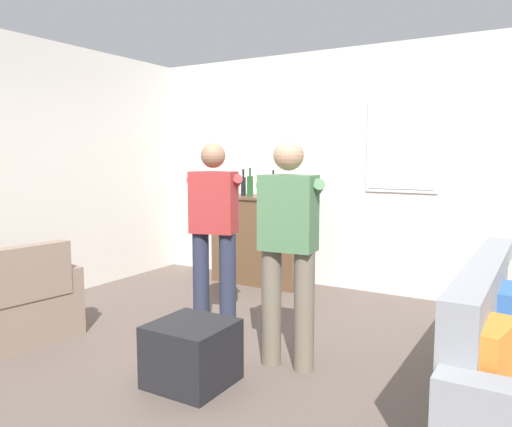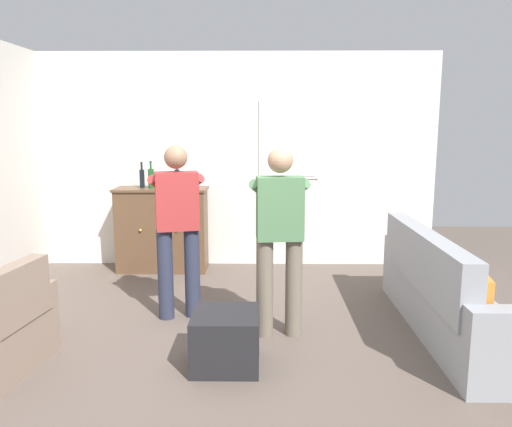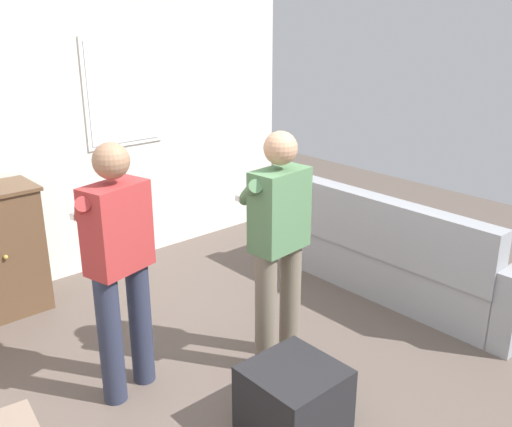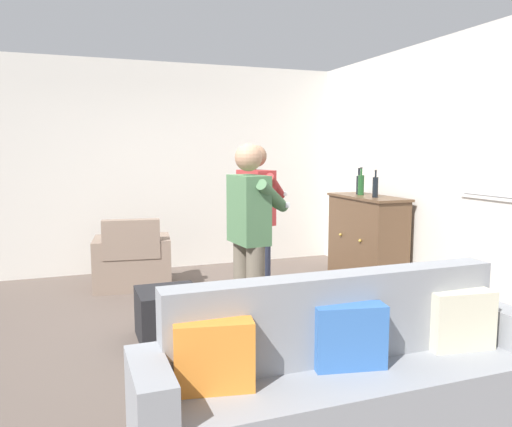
{
  "view_description": "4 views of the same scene",
  "coord_description": "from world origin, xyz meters",
  "px_view_note": "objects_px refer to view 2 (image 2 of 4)",
  "views": [
    {
      "loc": [
        2.1,
        -2.94,
        1.56
      ],
      "look_at": [
        0.18,
        0.28,
        1.13
      ],
      "focal_mm": 35.0,
      "sensor_mm": 36.0,
      "label": 1
    },
    {
      "loc": [
        0.31,
        -3.99,
        1.86
      ],
      "look_at": [
        0.26,
        0.51,
        1.06
      ],
      "focal_mm": 35.0,
      "sensor_mm": 36.0,
      "label": 2
    },
    {
      "loc": [
        -2.01,
        -2.29,
        2.38
      ],
      "look_at": [
        0.27,
        0.27,
        1.17
      ],
      "focal_mm": 40.0,
      "sensor_mm": 36.0,
      "label": 3
    },
    {
      "loc": [
        4.22,
        -1.07,
        1.62
      ],
      "look_at": [
        0.06,
        0.47,
        1.06
      ],
      "focal_mm": 35.0,
      "sensor_mm": 36.0,
      "label": 4
    }
  ],
  "objects_px": {
    "sideboard_cabinet": "(162,229)",
    "bottle_wine_green": "(151,178)",
    "bottle_liquor_amber": "(177,178)",
    "person_standing_left": "(177,223)",
    "bottle_spirits_clear": "(142,178)",
    "ottoman": "(226,339)",
    "person_standing_right": "(280,233)",
    "couch": "(440,294)"
  },
  "relations": [
    {
      "from": "bottle_wine_green",
      "to": "bottle_spirits_clear",
      "type": "bearing_deg",
      "value": 159.61
    },
    {
      "from": "bottle_liquor_amber",
      "to": "bottle_spirits_clear",
      "type": "bearing_deg",
      "value": 172.35
    },
    {
      "from": "couch",
      "to": "bottle_spirits_clear",
      "type": "height_order",
      "value": "bottle_spirits_clear"
    },
    {
      "from": "bottle_wine_green",
      "to": "person_standing_right",
      "type": "xyz_separation_m",
      "value": [
        1.56,
        -2.01,
        -0.27
      ]
    },
    {
      "from": "bottle_wine_green",
      "to": "ottoman",
      "type": "relative_size",
      "value": 0.66
    },
    {
      "from": "bottle_liquor_amber",
      "to": "ottoman",
      "type": "relative_size",
      "value": 0.63
    },
    {
      "from": "bottle_wine_green",
      "to": "person_standing_left",
      "type": "height_order",
      "value": "person_standing_left"
    },
    {
      "from": "sideboard_cabinet",
      "to": "bottle_liquor_amber",
      "type": "relative_size",
      "value": 3.62
    },
    {
      "from": "bottle_wine_green",
      "to": "person_standing_right",
      "type": "bearing_deg",
      "value": -52.2
    },
    {
      "from": "sideboard_cabinet",
      "to": "couch",
      "type": "bearing_deg",
      "value": -34.0
    },
    {
      "from": "sideboard_cabinet",
      "to": "ottoman",
      "type": "relative_size",
      "value": 2.26
    },
    {
      "from": "bottle_liquor_amber",
      "to": "person_standing_left",
      "type": "distance_m",
      "value": 1.62
    },
    {
      "from": "couch",
      "to": "ottoman",
      "type": "xyz_separation_m",
      "value": [
        -1.9,
        -0.68,
        -0.14
      ]
    },
    {
      "from": "bottle_wine_green",
      "to": "bottle_spirits_clear",
      "type": "xyz_separation_m",
      "value": [
        -0.13,
        0.05,
        -0.0
      ]
    },
    {
      "from": "sideboard_cabinet",
      "to": "bottle_wine_green",
      "type": "height_order",
      "value": "bottle_wine_green"
    },
    {
      "from": "bottle_wine_green",
      "to": "bottle_liquor_amber",
      "type": "xyz_separation_m",
      "value": [
        0.33,
        -0.01,
        -0.0
      ]
    },
    {
      "from": "person_standing_right",
      "to": "ottoman",
      "type": "bearing_deg",
      "value": -125.85
    },
    {
      "from": "sideboard_cabinet",
      "to": "person_standing_left",
      "type": "relative_size",
      "value": 0.7
    },
    {
      "from": "bottle_wine_green",
      "to": "ottoman",
      "type": "xyz_separation_m",
      "value": [
        1.12,
        -2.61,
        -0.99
      ]
    },
    {
      "from": "couch",
      "to": "sideboard_cabinet",
      "type": "bearing_deg",
      "value": 146.0
    },
    {
      "from": "ottoman",
      "to": "person_standing_right",
      "type": "bearing_deg",
      "value": 54.15
    },
    {
      "from": "ottoman",
      "to": "bottle_wine_green",
      "type": "bearing_deg",
      "value": 113.31
    },
    {
      "from": "sideboard_cabinet",
      "to": "ottoman",
      "type": "distance_m",
      "value": 2.84
    },
    {
      "from": "sideboard_cabinet",
      "to": "person_standing_left",
      "type": "height_order",
      "value": "person_standing_left"
    },
    {
      "from": "person_standing_left",
      "to": "sideboard_cabinet",
      "type": "bearing_deg",
      "value": 106.49
    },
    {
      "from": "couch",
      "to": "sideboard_cabinet",
      "type": "distance_m",
      "value": 3.51
    },
    {
      "from": "bottle_wine_green",
      "to": "person_standing_left",
      "type": "bearing_deg",
      "value": -69.52
    },
    {
      "from": "ottoman",
      "to": "person_standing_left",
      "type": "relative_size",
      "value": 0.31
    },
    {
      "from": "bottle_spirits_clear",
      "to": "ottoman",
      "type": "relative_size",
      "value": 0.64
    },
    {
      "from": "bottle_liquor_amber",
      "to": "person_standing_left",
      "type": "relative_size",
      "value": 0.19
    },
    {
      "from": "bottle_liquor_amber",
      "to": "bottle_spirits_clear",
      "type": "distance_m",
      "value": 0.46
    },
    {
      "from": "person_standing_right",
      "to": "bottle_liquor_amber",
      "type": "bearing_deg",
      "value": 121.56
    },
    {
      "from": "bottle_spirits_clear",
      "to": "bottle_wine_green",
      "type": "bearing_deg",
      "value": -20.39
    },
    {
      "from": "sideboard_cabinet",
      "to": "bottle_liquor_amber",
      "type": "bearing_deg",
      "value": -10.4
    },
    {
      "from": "bottle_spirits_clear",
      "to": "ottoman",
      "type": "xyz_separation_m",
      "value": [
        1.25,
        -2.66,
        -0.99
      ]
    },
    {
      "from": "bottle_wine_green",
      "to": "couch",
      "type": "bearing_deg",
      "value": -32.63
    },
    {
      "from": "couch",
      "to": "person_standing_left",
      "type": "bearing_deg",
      "value": 171.96
    },
    {
      "from": "person_standing_left",
      "to": "bottle_spirits_clear",
      "type": "bearing_deg",
      "value": 113.76
    },
    {
      "from": "person_standing_left",
      "to": "person_standing_right",
      "type": "relative_size",
      "value": 1.0
    },
    {
      "from": "couch",
      "to": "bottle_wine_green",
      "type": "relative_size",
      "value": 6.97
    },
    {
      "from": "ottoman",
      "to": "person_standing_right",
      "type": "distance_m",
      "value": 1.03
    },
    {
      "from": "sideboard_cabinet",
      "to": "bottle_spirits_clear",
      "type": "height_order",
      "value": "bottle_spirits_clear"
    }
  ]
}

